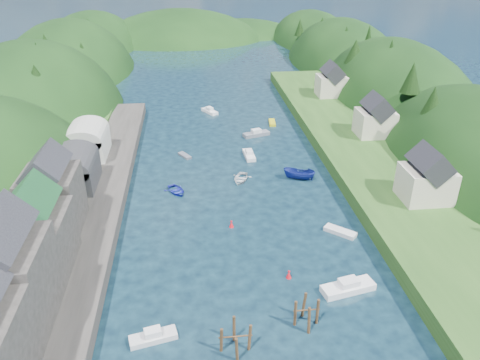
{
  "coord_description": "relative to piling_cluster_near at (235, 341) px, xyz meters",
  "views": [
    {
      "loc": [
        -6.99,
        -35.88,
        36.91
      ],
      "look_at": [
        0.0,
        28.0,
        4.0
      ],
      "focal_mm": 35.0,
      "sensor_mm": 36.0,
      "label": 1
    }
  ],
  "objects": [
    {
      "name": "piling_cluster_near",
      "position": [
        0.0,
        0.0,
        0.0
      ],
      "size": [
        3.4,
        3.16,
        3.7
      ],
      "color": "#382314",
      "rests_on": "ground"
    },
    {
      "name": "piling_cluster_far",
      "position": [
        7.89,
        2.78,
        0.08
      ],
      "size": [
        2.9,
        2.74,
        3.88
      ],
      "color": "#382314",
      "rests_on": "ground"
    },
    {
      "name": "ground",
      "position": [
        3.72,
        51.78,
        -1.28
      ],
      "size": [
        600.0,
        600.0,
        0.0
      ],
      "primitive_type": "plane",
      "color": "black",
      "rests_on": "ground"
    },
    {
      "name": "hill_trees",
      "position": [
        4.42,
        66.75,
        9.79
      ],
      "size": [
        91.32,
        149.94,
        12.15
      ],
      "color": "black",
      "rests_on": "ground"
    },
    {
      "name": "hillside_left",
      "position": [
        -41.28,
        76.78,
        -9.32
      ],
      "size": [
        44.0,
        245.56,
        52.0
      ],
      "color": "black",
      "rests_on": "ground"
    },
    {
      "name": "boat_sheds",
      "position": [
        -22.28,
        40.78,
        3.99
      ],
      "size": [
        7.0,
        21.0,
        7.5
      ],
      "color": "#2D2D30",
      "rests_on": "quay_left"
    },
    {
      "name": "terrace_right",
      "position": [
        28.72,
        41.78,
        -0.08
      ],
      "size": [
        16.0,
        120.0,
        2.4
      ],
      "primitive_type": "cube",
      "color": "#234719",
      "rests_on": "ground"
    },
    {
      "name": "channel_buoy_far",
      "position": [
        1.71,
        22.83,
        -0.8
      ],
      "size": [
        0.7,
        0.7,
        1.1
      ],
      "color": "red",
      "rests_on": "ground"
    },
    {
      "name": "far_hills",
      "position": [
        4.93,
        175.78,
        -12.08
      ],
      "size": [
        103.0,
        68.0,
        44.0
      ],
      "color": "black",
      "rests_on": "ground"
    },
    {
      "name": "moored_boats",
      "position": [
        4.59,
        21.78,
        -0.66
      ],
      "size": [
        29.95,
        94.47,
        2.19
      ],
      "color": "silver",
      "rests_on": "ground"
    },
    {
      "name": "right_bank_cottages",
      "position": [
        31.72,
        50.11,
        4.56
      ],
      "size": [
        9.0,
        59.24,
        8.41
      ],
      "color": "beige",
      "rests_on": "terrace_right"
    },
    {
      "name": "channel_buoy_near",
      "position": [
        7.65,
        10.64,
        -0.8
      ],
      "size": [
        0.7,
        0.7,
        1.1
      ],
      "color": "red",
      "rests_on": "ground"
    },
    {
      "name": "quay_left",
      "position": [
        -20.28,
        21.78,
        -0.28
      ],
      "size": [
        12.0,
        110.0,
        2.0
      ],
      "primitive_type": "cube",
      "color": "#2D2B28",
      "rests_on": "ground"
    },
    {
      "name": "terrace_left_grass",
      "position": [
        -27.28,
        21.78,
        -0.03
      ],
      "size": [
        12.0,
        110.0,
        2.5
      ],
      "primitive_type": "cube",
      "color": "#234719",
      "rests_on": "ground"
    },
    {
      "name": "quayside_buildings",
      "position": [
        -22.28,
        8.17,
        5.8
      ],
      "size": [
        8.0,
        35.84,
        12.9
      ],
      "color": "#2D2B28",
      "rests_on": "quay_left"
    },
    {
      "name": "hillside_right",
      "position": [
        48.72,
        76.78,
        -8.7
      ],
      "size": [
        36.0,
        245.56,
        48.0
      ],
      "color": "black",
      "rests_on": "ground"
    }
  ]
}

